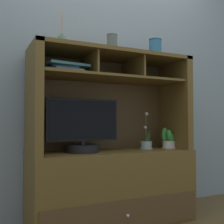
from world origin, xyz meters
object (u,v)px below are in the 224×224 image
Objects in this scene: potted_orchid at (146,143)px; magazine_stack_left at (63,69)px; diffuser_bottle at (62,41)px; ceramic_vase at (155,49)px; media_console at (112,168)px; potted_fern at (168,140)px; accent_vase at (112,44)px; tv_monitor at (83,131)px.

magazine_stack_left is (-0.76, -0.02, 0.59)m from potted_orchid.
ceramic_vase is (0.87, 0.01, 0.05)m from diffuser_bottle.
media_console reaches higher than potted_fern.
magazine_stack_left is 2.11× the size of accent_vase.
ceramic_vase is at bearing 0.94° from tv_monitor.
magazine_stack_left reaches higher than potted_fern.
diffuser_bottle is (-1.00, -0.00, 0.79)m from potted_fern.
ceramic_vase is at bearing 0.40° from magazine_stack_left.
potted_fern is at bearing -2.78° from ceramic_vase.
potted_orchid is 1.76× the size of potted_fern.
diffuser_bottle reaches higher than potted_orchid.
tv_monitor is at bearing -175.39° from media_console.
media_console is at bearing 178.73° from ceramic_vase.
accent_vase is (0.26, 0.01, 0.73)m from tv_monitor.
potted_fern is (0.83, 0.01, -0.10)m from tv_monitor.
potted_fern is (0.57, -0.02, 0.21)m from media_console.
tv_monitor is (-0.26, -0.02, 0.31)m from media_console.
media_console is 1.04m from accent_vase.
media_console is at bearing 4.61° from tv_monitor.
tv_monitor is 0.71m from diffuser_bottle.
ceramic_vase is (0.70, 0.01, 0.74)m from tv_monitor.
media_console is at bearing 90.00° from accent_vase.
media_console is 1.09m from diffuser_bottle.
diffuser_bottle is 1.67× the size of accent_vase.
potted_fern is at bearing -0.02° from magazine_stack_left.
diffuser_bottle is at bearing -160.62° from magazine_stack_left.
magazine_stack_left is 0.90m from ceramic_vase.
tv_monitor is 0.77m from accent_vase.
tv_monitor reaches higher than potted_fern.
potted_orchid is 0.94× the size of magazine_stack_left.
potted_orchid is 1.19× the size of diffuser_bottle.
accent_vase is (0.44, 0.01, 0.04)m from diffuser_bottle.
magazine_stack_left is 0.22m from diffuser_bottle.
potted_fern is 1.02× the size of ceramic_vase.
potted_orchid is 1.80× the size of ceramic_vase.
tv_monitor is at bearing -179.65° from potted_fern.
accent_vase is (-0.57, 0.01, 0.82)m from potted_fern.
ceramic_vase is at bearing 0.74° from diffuser_bottle.
potted_orchid is at bearing 175.11° from potted_fern.
media_console is 1.13m from ceramic_vase.
diffuser_bottle is 1.51× the size of ceramic_vase.
media_console reaches higher than tv_monitor.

